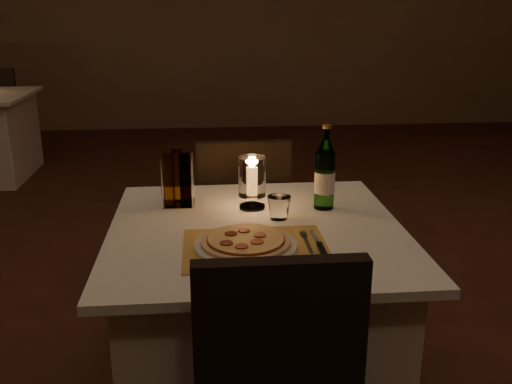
{
  "coord_description": "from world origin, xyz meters",
  "views": [
    {
      "loc": [
        -0.25,
        -2.16,
        1.46
      ],
      "look_at": [
        -0.09,
        -0.33,
        0.86
      ],
      "focal_mm": 40.0,
      "sensor_mm": 36.0,
      "label": 1
    }
  ],
  "objects": [
    {
      "name": "placemat",
      "position": [
        -0.11,
        -0.53,
        0.74
      ],
      "size": [
        0.45,
        0.34,
        0.0
      ],
      "primitive_type": "cube",
      "color": "gold",
      "rests_on": "main_table"
    },
    {
      "name": "main_table",
      "position": [
        -0.09,
        -0.35,
        0.37
      ],
      "size": [
        1.0,
        1.0,
        0.74
      ],
      "color": "white",
      "rests_on": "ground"
    },
    {
      "name": "water_bottle",
      "position": [
        0.18,
        -0.18,
        0.87
      ],
      "size": [
        0.08,
        0.08,
        0.31
      ],
      "color": "#599851",
      "rests_on": "main_table"
    },
    {
      "name": "chair_far",
      "position": [
        -0.09,
        0.36,
        0.55
      ],
      "size": [
        0.42,
        0.42,
        0.9
      ],
      "color": "black",
      "rests_on": "ground"
    },
    {
      "name": "hurricane_candle",
      "position": [
        -0.08,
        -0.16,
        0.86
      ],
      "size": [
        0.1,
        0.1,
        0.2
      ],
      "color": "white",
      "rests_on": "main_table"
    },
    {
      "name": "knife",
      "position": [
        0.09,
        -0.56,
        0.75
      ],
      "size": [
        0.02,
        0.22,
        0.01
      ],
      "color": "black",
      "rests_on": "placemat"
    },
    {
      "name": "pizza",
      "position": [
        -0.14,
        -0.53,
        0.77
      ],
      "size": [
        0.28,
        0.28,
        0.02
      ],
      "color": "#D8B77F",
      "rests_on": "plate"
    },
    {
      "name": "fork",
      "position": [
        0.06,
        -0.5,
        0.75
      ],
      "size": [
        0.02,
        0.18,
        0.0
      ],
      "color": "silver",
      "rests_on": "placemat"
    },
    {
      "name": "cruet_caddy",
      "position": [
        -0.36,
        -0.1,
        0.84
      ],
      "size": [
        0.12,
        0.12,
        0.21
      ],
      "color": "white",
      "rests_on": "main_table"
    },
    {
      "name": "wall_back",
      "position": [
        0.0,
        5.01,
        1.5
      ],
      "size": [
        8.0,
        0.02,
        3.0
      ],
      "primitive_type": "cube",
      "color": "#917554",
      "rests_on": "ground"
    },
    {
      "name": "floor",
      "position": [
        0.0,
        0.0,
        -0.01
      ],
      "size": [
        8.0,
        10.0,
        0.02
      ],
      "primitive_type": "cube",
      "color": "#4B2318",
      "rests_on": "ground"
    },
    {
      "name": "tumbler",
      "position": [
        0.0,
        -0.27,
        0.78
      ],
      "size": [
        0.08,
        0.08,
        0.08
      ],
      "primitive_type": null,
      "color": "white",
      "rests_on": "main_table"
    },
    {
      "name": "plate",
      "position": [
        -0.14,
        -0.53,
        0.75
      ],
      "size": [
        0.32,
        0.32,
        0.01
      ],
      "primitive_type": "cylinder",
      "color": "white",
      "rests_on": "placemat"
    }
  ]
}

